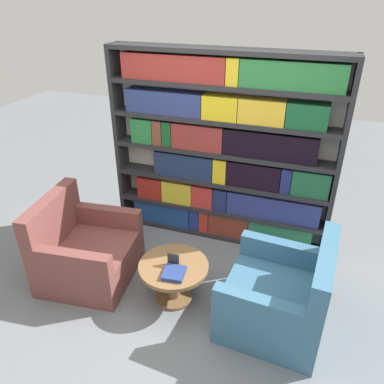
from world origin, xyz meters
The scene contains 7 objects.
ground_plane centered at (0.00, 0.00, 0.00)m, with size 14.00×14.00×0.00m, color slate.
bookshelf centered at (0.03, 1.41, 1.12)m, with size 2.61×0.30×2.26m.
armchair_left centered at (-1.14, 0.16, 0.30)m, with size 0.99×1.04×0.93m.
armchair_right centered at (0.93, 0.17, 0.30)m, with size 0.96×1.01×0.93m.
coffee_table centered at (-0.11, 0.14, 0.31)m, with size 0.69×0.69×0.43m.
table_sign centered at (-0.11, 0.14, 0.48)m, with size 0.12×0.06×0.13m.
stray_book centered at (-0.05, 0.01, 0.45)m, with size 0.22×0.24×0.04m.
Camera 1 is at (1.00, -2.49, 2.80)m, focal length 35.00 mm.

